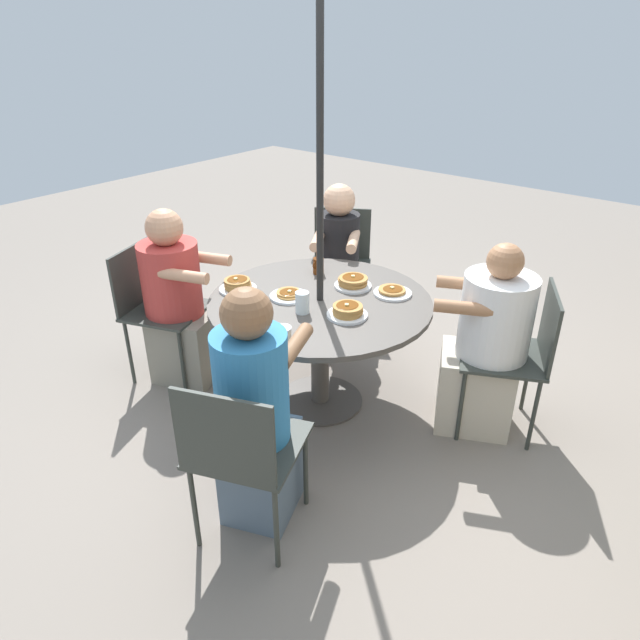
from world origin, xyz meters
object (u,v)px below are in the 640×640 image
Objects in this scene: patio_chair_north at (241,449)px; diner_west at (178,306)px; patio_table at (320,316)px; diner_south at (338,265)px; drinking_glass_a at (302,302)px; diner_north at (256,418)px; coffee_cup at (283,336)px; pancake_plate_e at (289,295)px; diner_east at (485,349)px; pancake_plate_c at (347,311)px; syrup_bottle at (318,265)px; patio_chair_south at (340,259)px; pancake_plate_d at (392,292)px; patio_chair_west at (155,302)px; pancake_plate_b at (353,282)px; patio_chair_east at (519,350)px.

diner_west is (-0.72, -1.30, 0.00)m from patio_chair_north.
patio_chair_north is (1.05, 0.41, -0.08)m from patio_table.
diner_south is (-1.87, -0.90, 0.01)m from patio_chair_north.
diner_west is at bearing -81.01° from drinking_glass_a.
diner_north is 12.90× the size of coffee_cup.
pancake_plate_e is at bearing 87.90° from diner_west.
diner_east is 0.81m from pancake_plate_c.
syrup_bottle reaches higher than drinking_glass_a.
diner_south is (0.15, 0.09, 0.01)m from patio_chair_south.
drinking_glass_a is (1.01, 0.52, 0.23)m from diner_south.
pancake_plate_d is 0.84m from coffee_cup.
coffee_cup is at bearing 64.07° from patio_chair_west.
patio_chair_north is 3.93× the size of pancake_plate_c.
diner_south is 0.80m from pancake_plate_b.
diner_north is at bearing 24.63° from drinking_glass_a.
patio_chair_east is at bearing 136.92° from diner_south.
diner_north is at bearing 2.98° from pancake_plate_d.
pancake_plate_e is 0.54m from coffee_cup.
pancake_plate_e is (0.02, -0.41, -0.02)m from pancake_plate_c.
pancake_plate_b is 0.39m from pancake_plate_c.
patio_table is 1.13m from patio_chair_west.
diner_east is 2.08m from patio_chair_west.
pancake_plate_b is at bearing 150.19° from pancake_plate_e.
syrup_bottle reaches higher than patio_table.
patio_chair_west is 3.93× the size of pancake_plate_d.
diner_east is at bearing 100.88° from pancake_plate_b.
patio_chair_south is at bearing -152.90° from coffee_cup.
patio_chair_east is 7.30× the size of drinking_glass_a.
patio_chair_north reaches higher than syrup_bottle.
patio_table is at bearing -171.84° from drinking_glass_a.
patio_chair_north is at bearing 85.24° from patio_chair_south.
patio_chair_south is (-0.55, -1.43, 0.02)m from diner_east.
diner_west is 1.36m from pancake_plate_d.
pancake_plate_c is 1.86× the size of drinking_glass_a.
patio_chair_north reaches higher than pancake_plate_c.
diner_west is at bearing -69.51° from patio_table.
coffee_cup is at bearing -9.10° from pancake_plate_c.
patio_table is at bearing 90.00° from diner_south.
patio_chair_east is 1.30m from syrup_bottle.
syrup_bottle reaches higher than pancake_plate_b.
pancake_plate_c is at bearing 97.62° from patio_chair_south.
pancake_plate_e is 1.54× the size of syrup_bottle.
diner_south reaches higher than diner_east.
diner_east is at bearing 47.49° from diner_north.
drinking_glass_a reaches higher than coffee_cup.
diner_north is 1.54m from patio_chair_east.
diner_west reaches higher than patio_chair_south.
patio_chair_west reaches higher than pancake_plate_e.
diner_west is 1.13m from pancake_plate_b.
diner_east is at bearing 128.96° from pancake_plate_c.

